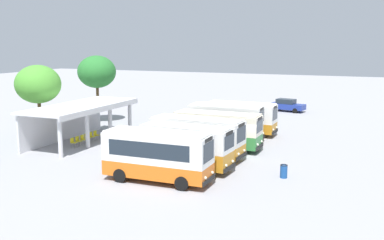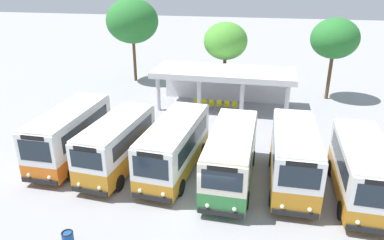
{
  "view_description": "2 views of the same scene",
  "coord_description": "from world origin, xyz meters",
  "px_view_note": "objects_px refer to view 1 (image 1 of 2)",
  "views": [
    {
      "loc": [
        -34.42,
        -9.62,
        8.95
      ],
      "look_at": [
        -0.14,
        4.56,
        2.48
      ],
      "focal_mm": 42.09,
      "sensor_mm": 36.0,
      "label": 1
    },
    {
      "loc": [
        2.26,
        -14.9,
        10.81
      ],
      "look_at": [
        -2.58,
        7.46,
        1.58
      ],
      "focal_mm": 33.43,
      "sensor_mm": 36.0,
      "label": 2
    }
  ],
  "objects_px": {
    "city_bus_nearest_orange": "(158,154)",
    "waiting_chair_fourth_seat": "(87,137)",
    "city_bus_second_in_row": "(186,145)",
    "city_bus_middle_cream": "(197,136)",
    "city_bus_fourth_amber": "(217,129)",
    "waiting_chair_second_from_end": "(78,140)",
    "parked_car_flank": "(287,105)",
    "city_bus_fifth_blue": "(226,121)",
    "waiting_chair_far_end_seat": "(96,134)",
    "city_bus_far_end_green": "(241,117)",
    "waiting_chair_fifth_seat": "(91,136)",
    "waiting_chair_end_by_column": "(73,142)",
    "waiting_chair_middle_seat": "(83,139)",
    "litter_bin_apron": "(284,171)"
  },
  "relations": [
    {
      "from": "city_bus_far_end_green",
      "to": "waiting_chair_second_from_end",
      "type": "xyz_separation_m",
      "value": [
        -10.32,
        11.58,
        -1.2
      ]
    },
    {
      "from": "city_bus_middle_cream",
      "to": "waiting_chair_end_by_column",
      "type": "xyz_separation_m",
      "value": [
        -0.99,
        11.01,
        -1.21
      ]
    },
    {
      "from": "city_bus_fourth_amber",
      "to": "city_bus_nearest_orange",
      "type": "bearing_deg",
      "value": 176.85
    },
    {
      "from": "city_bus_nearest_orange",
      "to": "city_bus_second_in_row",
      "type": "xyz_separation_m",
      "value": [
        3.33,
        -0.58,
        -0.08
      ]
    },
    {
      "from": "city_bus_nearest_orange",
      "to": "waiting_chair_far_end_seat",
      "type": "xyz_separation_m",
      "value": [
        9.05,
        10.94,
        -1.3
      ]
    },
    {
      "from": "city_bus_fifth_blue",
      "to": "city_bus_far_end_green",
      "type": "height_order",
      "value": "city_bus_fifth_blue"
    },
    {
      "from": "city_bus_nearest_orange",
      "to": "waiting_chair_end_by_column",
      "type": "bearing_deg",
      "value": 62.61
    },
    {
      "from": "waiting_chair_end_by_column",
      "to": "city_bus_middle_cream",
      "type": "bearing_deg",
      "value": -84.84
    },
    {
      "from": "waiting_chair_fourth_seat",
      "to": "city_bus_fifth_blue",
      "type": "bearing_deg",
      "value": -63.24
    },
    {
      "from": "city_bus_nearest_orange",
      "to": "waiting_chair_end_by_column",
      "type": "xyz_separation_m",
      "value": [
        5.67,
        10.95,
        -1.3
      ]
    },
    {
      "from": "city_bus_far_end_green",
      "to": "waiting_chair_middle_seat",
      "type": "relative_size",
      "value": 8.03
    },
    {
      "from": "waiting_chair_fifth_seat",
      "to": "litter_bin_apron",
      "type": "height_order",
      "value": "litter_bin_apron"
    },
    {
      "from": "waiting_chair_fifth_seat",
      "to": "waiting_chair_far_end_seat",
      "type": "xyz_separation_m",
      "value": [
        0.68,
        -0.04,
        0.0
      ]
    },
    {
      "from": "parked_car_flank",
      "to": "waiting_chair_end_by_column",
      "type": "xyz_separation_m",
      "value": [
        -27.42,
        13.03,
        -0.31
      ]
    },
    {
      "from": "waiting_chair_fourth_seat",
      "to": "waiting_chair_fifth_seat",
      "type": "xyz_separation_m",
      "value": [
        0.68,
        0.04,
        0.0
      ]
    },
    {
      "from": "city_bus_middle_cream",
      "to": "waiting_chair_fifth_seat",
      "type": "bearing_deg",
      "value": 81.2
    },
    {
      "from": "waiting_chair_second_from_end",
      "to": "waiting_chair_fifth_seat",
      "type": "relative_size",
      "value": 1.0
    },
    {
      "from": "city_bus_fifth_blue",
      "to": "waiting_chair_end_by_column",
      "type": "height_order",
      "value": "city_bus_fifth_blue"
    },
    {
      "from": "waiting_chair_fourth_seat",
      "to": "waiting_chair_fifth_seat",
      "type": "relative_size",
      "value": 1.0
    },
    {
      "from": "city_bus_nearest_orange",
      "to": "waiting_chair_fourth_seat",
      "type": "xyz_separation_m",
      "value": [
        7.7,
        10.94,
        -1.3
      ]
    },
    {
      "from": "city_bus_nearest_orange",
      "to": "waiting_chair_second_from_end",
      "type": "bearing_deg",
      "value": 59.84
    },
    {
      "from": "city_bus_middle_cream",
      "to": "waiting_chair_fourth_seat",
      "type": "bearing_deg",
      "value": 84.63
    },
    {
      "from": "city_bus_fourth_amber",
      "to": "waiting_chair_far_end_seat",
      "type": "height_order",
      "value": "city_bus_fourth_amber"
    },
    {
      "from": "city_bus_middle_cream",
      "to": "city_bus_fourth_amber",
      "type": "relative_size",
      "value": 1.01
    },
    {
      "from": "city_bus_nearest_orange",
      "to": "city_bus_fifth_blue",
      "type": "bearing_deg",
      "value": -1.02
    },
    {
      "from": "waiting_chair_end_by_column",
      "to": "litter_bin_apron",
      "type": "distance_m",
      "value": 18.41
    },
    {
      "from": "city_bus_nearest_orange",
      "to": "waiting_chair_middle_seat",
      "type": "relative_size",
      "value": 8.3
    },
    {
      "from": "waiting_chair_end_by_column",
      "to": "city_bus_fifth_blue",
      "type": "bearing_deg",
      "value": -55.59
    },
    {
      "from": "city_bus_nearest_orange",
      "to": "waiting_chair_second_from_end",
      "type": "xyz_separation_m",
      "value": [
        6.35,
        10.92,
        -1.3
      ]
    },
    {
      "from": "city_bus_fifth_blue",
      "to": "city_bus_nearest_orange",
      "type": "bearing_deg",
      "value": 178.98
    },
    {
      "from": "city_bus_fourth_amber",
      "to": "waiting_chair_middle_seat",
      "type": "distance_m",
      "value": 11.89
    },
    {
      "from": "waiting_chair_end_by_column",
      "to": "waiting_chair_far_end_seat",
      "type": "distance_m",
      "value": 3.38
    },
    {
      "from": "parked_car_flank",
      "to": "waiting_chair_second_from_end",
      "type": "relative_size",
      "value": 5.44
    },
    {
      "from": "city_bus_nearest_orange",
      "to": "waiting_chair_end_by_column",
      "type": "relative_size",
      "value": 8.3
    },
    {
      "from": "city_bus_fourth_amber",
      "to": "waiting_chair_fourth_seat",
      "type": "relative_size",
      "value": 8.66
    },
    {
      "from": "city_bus_second_in_row",
      "to": "city_bus_middle_cream",
      "type": "height_order",
      "value": "city_bus_second_in_row"
    },
    {
      "from": "city_bus_fourth_amber",
      "to": "waiting_chair_second_from_end",
      "type": "bearing_deg",
      "value": 107.66
    },
    {
      "from": "parked_car_flank",
      "to": "waiting_chair_fifth_seat",
      "type": "height_order",
      "value": "parked_car_flank"
    },
    {
      "from": "city_bus_middle_cream",
      "to": "parked_car_flank",
      "type": "height_order",
      "value": "city_bus_middle_cream"
    },
    {
      "from": "city_bus_second_in_row",
      "to": "city_bus_middle_cream",
      "type": "bearing_deg",
      "value": 8.91
    },
    {
      "from": "waiting_chair_fourth_seat",
      "to": "city_bus_nearest_orange",
      "type": "bearing_deg",
      "value": -125.14
    },
    {
      "from": "city_bus_nearest_orange",
      "to": "city_bus_middle_cream",
      "type": "height_order",
      "value": "city_bus_nearest_orange"
    },
    {
      "from": "city_bus_middle_cream",
      "to": "waiting_chair_far_end_seat",
      "type": "xyz_separation_m",
      "value": [
        2.39,
        11.0,
        -1.21
      ]
    },
    {
      "from": "city_bus_fifth_blue",
      "to": "city_bus_fourth_amber",
      "type": "bearing_deg",
      "value": -174.64
    },
    {
      "from": "city_bus_middle_cream",
      "to": "waiting_chair_second_from_end",
      "type": "relative_size",
      "value": 8.75
    },
    {
      "from": "city_bus_second_in_row",
      "to": "waiting_chair_fourth_seat",
      "type": "relative_size",
      "value": 7.83
    },
    {
      "from": "city_bus_far_end_green",
      "to": "litter_bin_apron",
      "type": "relative_size",
      "value": 7.67
    },
    {
      "from": "city_bus_fourth_amber",
      "to": "waiting_chair_second_from_end",
      "type": "height_order",
      "value": "city_bus_fourth_amber"
    },
    {
      "from": "city_bus_fourth_amber",
      "to": "waiting_chair_second_from_end",
      "type": "distance_m",
      "value": 12.1
    },
    {
      "from": "city_bus_far_end_green",
      "to": "waiting_chair_fourth_seat",
      "type": "height_order",
      "value": "city_bus_far_end_green"
    }
  ]
}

